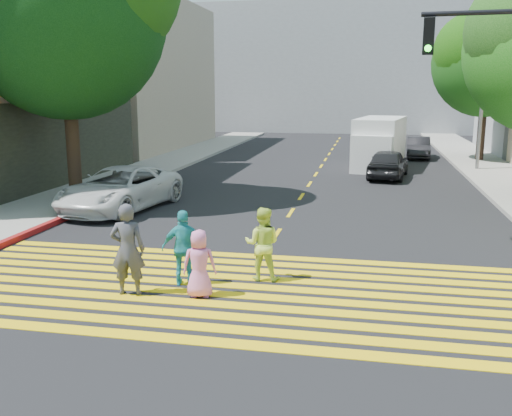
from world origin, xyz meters
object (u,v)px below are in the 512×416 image
(tree_left, at_px, (67,6))
(white_sedan, at_px, (120,189))
(pedestrian_man, at_px, (128,249))
(pedestrian_child, at_px, (199,264))
(silver_car, at_px, (383,139))
(pedestrian_woman, at_px, (262,244))
(dark_car_near, at_px, (388,163))
(white_van, at_px, (379,145))
(pedestrian_extra, at_px, (184,248))
(dark_car_parked, at_px, (418,148))
(tree_right_far, at_px, (488,57))

(tree_left, height_order, white_sedan, tree_left)
(pedestrian_man, relative_size, pedestrian_child, 1.37)
(silver_car, bearing_deg, pedestrian_woman, 88.81)
(dark_car_near, height_order, white_van, white_van)
(pedestrian_extra, relative_size, dark_car_parked, 0.42)
(tree_right_far, distance_m, dark_car_parked, 6.30)
(white_sedan, bearing_deg, pedestrian_man, -55.86)
(dark_car_parked, bearing_deg, pedestrian_man, -103.70)
(pedestrian_child, height_order, dark_car_parked, pedestrian_child)
(tree_left, bearing_deg, dark_car_parked, 50.67)
(pedestrian_woman, bearing_deg, white_sedan, -46.21)
(silver_car, bearing_deg, dark_car_parked, 114.01)
(pedestrian_man, height_order, white_van, white_van)
(tree_right_far, xyz_separation_m, pedestrian_extra, (-9.97, -23.16, -5.01))
(tree_right_far, height_order, pedestrian_woman, tree_right_far)
(tree_left, relative_size, white_sedan, 1.95)
(tree_left, relative_size, pedestrian_extra, 6.35)
(tree_left, distance_m, dark_car_parked, 22.07)
(pedestrian_woman, height_order, white_van, white_van)
(silver_car, relative_size, white_van, 0.73)
(pedestrian_extra, relative_size, silver_car, 0.38)
(tree_right_far, xyz_separation_m, pedestrian_child, (-9.45, -23.80, -5.12))
(silver_car, bearing_deg, white_van, 92.61)
(white_sedan, bearing_deg, white_van, 63.36)
(pedestrian_extra, distance_m, dark_car_near, 16.66)
(pedestrian_man, relative_size, dark_car_parked, 0.49)
(pedestrian_woman, xyz_separation_m, white_van, (2.68, 18.75, 0.43))
(pedestrian_woman, height_order, pedestrian_extra, pedestrian_extra)
(white_van, bearing_deg, pedestrian_woman, -88.63)
(pedestrian_woman, distance_m, white_van, 18.95)
(tree_left, relative_size, dark_car_parked, 2.69)
(pedestrian_extra, relative_size, white_sedan, 0.31)
(dark_car_near, xyz_separation_m, silver_car, (0.01, 14.12, -0.07))
(pedestrian_man, relative_size, dark_car_near, 0.47)
(pedestrian_child, xyz_separation_m, dark_car_parked, (6.11, 25.07, -0.06))
(pedestrian_man, distance_m, white_sedan, 8.55)
(pedestrian_extra, bearing_deg, tree_right_far, -128.44)
(dark_car_parked, bearing_deg, tree_right_far, -17.86)
(tree_left, bearing_deg, dark_car_near, 34.82)
(tree_left, relative_size, white_van, 1.77)
(pedestrian_man, bearing_deg, dark_car_parked, -117.70)
(tree_right_far, bearing_deg, dark_car_near, -126.74)
(pedestrian_child, height_order, white_van, white_van)
(tree_left, distance_m, pedestrian_man, 12.19)
(tree_left, height_order, pedestrian_child, tree_left)
(pedestrian_woman, bearing_deg, dark_car_parked, -102.67)
(tree_right_far, bearing_deg, silver_car, 127.42)
(silver_car, bearing_deg, tree_left, 67.40)
(pedestrian_child, height_order, white_sedan, white_sedan)
(pedestrian_man, bearing_deg, tree_left, -67.56)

